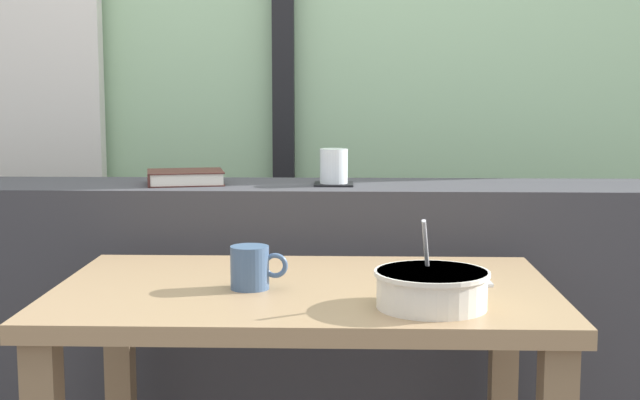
# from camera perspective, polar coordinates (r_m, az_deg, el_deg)

# --- Properties ---
(curtain_left_panel) EXTENTS (0.56, 0.06, 2.50)m
(curtain_left_panel) POSITION_cam_1_polar(r_m,az_deg,el_deg) (3.11, -18.82, 9.60)
(curtain_left_panel) COLOR silver
(curtain_left_panel) RESTS_ON ground
(window_divider_post) EXTENTS (0.07, 0.05, 2.60)m
(window_divider_post) POSITION_cam_1_polar(r_m,az_deg,el_deg) (2.96, -2.36, 11.09)
(window_divider_post) COLOR black
(window_divider_post) RESTS_ON ground
(dark_console_ledge) EXTENTS (2.80, 0.32, 0.85)m
(dark_console_ledge) POSITION_cam_1_polar(r_m,az_deg,el_deg) (2.42, -1.84, -9.03)
(dark_console_ledge) COLOR #38383D
(dark_console_ledge) RESTS_ON ground
(breakfast_table) EXTENTS (0.99, 0.62, 0.71)m
(breakfast_table) POSITION_cam_1_polar(r_m,az_deg,el_deg) (1.83, -0.97, -9.36)
(breakfast_table) COLOR #826849
(breakfast_table) RESTS_ON ground
(coaster_square) EXTENTS (0.10, 0.10, 0.00)m
(coaster_square) POSITION_cam_1_polar(r_m,az_deg,el_deg) (2.31, 0.88, 1.02)
(coaster_square) COLOR black
(coaster_square) RESTS_ON dark_console_ledge
(juice_glass) EXTENTS (0.07, 0.07, 0.09)m
(juice_glass) POSITION_cam_1_polar(r_m,az_deg,el_deg) (2.31, 0.88, 2.11)
(juice_glass) COLOR white
(juice_glass) RESTS_ON coaster_square
(closed_book) EXTENTS (0.22, 0.19, 0.04)m
(closed_book) POSITION_cam_1_polar(r_m,az_deg,el_deg) (2.36, -8.59, 1.44)
(closed_book) COLOR #47231E
(closed_book) RESTS_ON dark_console_ledge
(soup_bowl) EXTENTS (0.21, 0.21, 0.16)m
(soup_bowl) POSITION_cam_1_polar(r_m,az_deg,el_deg) (1.63, 7.11, -5.63)
(soup_bowl) COLOR silver
(soup_bowl) RESTS_ON breakfast_table
(fork_utensil) EXTENTS (0.02, 0.17, 0.01)m
(fork_utensil) POSITION_cam_1_polar(r_m,az_deg,el_deg) (1.89, 10.23, -4.82)
(fork_utensil) COLOR silver
(fork_utensil) RESTS_ON breakfast_table
(ceramic_mug) EXTENTS (0.11, 0.08, 0.08)m
(ceramic_mug) POSITION_cam_1_polar(r_m,az_deg,el_deg) (1.77, -4.41, -4.29)
(ceramic_mug) COLOR #3D567A
(ceramic_mug) RESTS_ON breakfast_table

